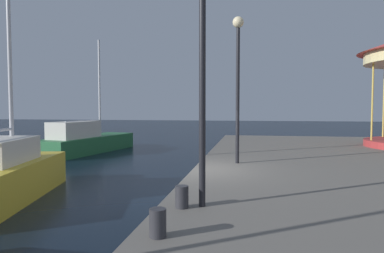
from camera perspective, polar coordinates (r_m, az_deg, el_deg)
The scene contains 6 objects.
ground_plane at distance 10.56m, azimuth 0.18°, elevation -11.18°, with size 120.00×120.00×0.00m, color black.
sailboat_green at distance 21.08m, azimuth -16.94°, elevation -2.23°, with size 3.19×7.10×6.70m.
lamp_post_near_edge at distance 6.46m, azimuth 1.71°, elevation 15.49°, with size 0.36×0.36×4.73m.
lamp_post_mid_promenade at distance 11.47m, azimuth 7.48°, elevation 9.94°, with size 0.36×0.36×4.70m.
bollard_center at distance 6.42m, azimuth -1.67°, elevation -11.38°, with size 0.24×0.24×0.40m, color #2D2D33.
bollard_north at distance 5.07m, azimuth -5.60°, elevation -15.36°, with size 0.24×0.24×0.40m, color #2D2D33.
Camera 1 is at (1.69, -10.09, 2.60)m, focal length 32.75 mm.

